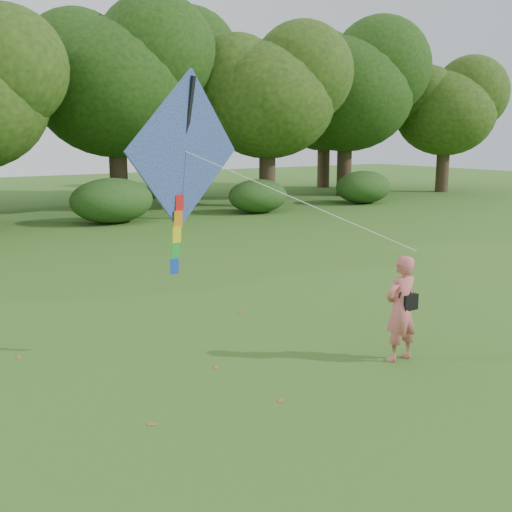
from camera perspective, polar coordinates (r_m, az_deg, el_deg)
ground at (r=10.80m, az=8.30°, el=-9.23°), size 100.00×100.00×0.00m
man_kite_flyer at (r=10.74m, az=12.74°, el=-4.58°), size 0.64×0.42×1.76m
bystander_right at (r=28.33m, az=-6.90°, el=4.88°), size 0.74×0.98×1.55m
crossbody_bag at (r=10.78m, az=13.31°, el=-3.91°), size 0.43×0.20×0.70m
flying_kite at (r=10.45m, az=-6.36°, el=9.04°), size 4.21×2.71×3.27m
tree_line at (r=31.58m, az=-18.79°, el=13.78°), size 54.70×15.30×9.48m
shrub_band at (r=25.96m, az=-20.12°, el=3.94°), size 39.15×3.22×1.88m
fallen_leaves at (r=13.33m, az=4.44°, el=-5.22°), size 10.22×13.67×0.01m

